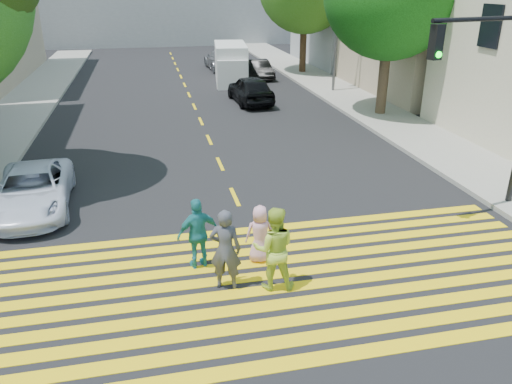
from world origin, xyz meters
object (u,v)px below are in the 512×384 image
object	(u,v)px
pedestrian_child	(260,234)
white_van	(231,65)
silver_car	(222,60)
traffic_signal	(506,84)
pedestrian_man	(225,249)
pedestrian_extra	(198,234)
dark_car_near	(250,89)
pedestrian_woman	(274,249)
white_sedan	(33,190)
dark_car_parked	(259,69)

from	to	relation	value
pedestrian_child	white_van	xyz separation A→B (m)	(3.05, 21.88, 0.44)
silver_car	traffic_signal	bearing A→B (deg)	94.71
traffic_signal	pedestrian_man	bearing A→B (deg)	-175.94
pedestrian_extra	dark_car_near	xyz separation A→B (m)	(4.47, 15.91, -0.10)
silver_car	traffic_signal	size ratio (longest dim) A/B	0.90
pedestrian_man	dark_car_near	bearing A→B (deg)	-86.89
pedestrian_woman	white_van	bearing A→B (deg)	-86.42
white_van	pedestrian_man	bearing A→B (deg)	-93.08
white_sedan	silver_car	world-z (taller)	silver_car
pedestrian_woman	pedestrian_child	size ratio (longest dim) A/B	1.34
pedestrian_child	white_van	bearing A→B (deg)	-92.45
pedestrian_extra	pedestrian_man	bearing A→B (deg)	102.30
dark_car_parked	pedestrian_woman	bearing A→B (deg)	-104.05
pedestrian_woman	white_sedan	bearing A→B (deg)	-31.71
pedestrian_child	traffic_signal	size ratio (longest dim) A/B	0.25
pedestrian_woman	dark_car_near	xyz separation A→B (m)	(3.04, 17.07, -0.19)
pedestrian_child	white_sedan	size ratio (longest dim) A/B	0.32
white_sedan	dark_car_parked	distance (m)	21.76
pedestrian_woman	dark_car_parked	world-z (taller)	pedestrian_woman
pedestrian_extra	dark_car_parked	size ratio (longest dim) A/B	0.46
pedestrian_woman	white_sedan	distance (m)	7.71
pedestrian_man	traffic_signal	distance (m)	8.38
traffic_signal	pedestrian_extra	bearing A→B (deg)	176.81
pedestrian_man	white_sedan	size ratio (longest dim) A/B	0.42
pedestrian_extra	white_van	world-z (taller)	white_van
silver_car	dark_car_parked	xyz separation A→B (m)	(1.88, -4.02, -0.13)
pedestrian_child	dark_car_near	distance (m)	16.23
dark_car_near	pedestrian_child	bearing A→B (deg)	75.59
pedestrian_woman	dark_car_near	bearing A→B (deg)	-89.05
pedestrian_woman	white_van	distance (m)	23.20
pedestrian_woman	silver_car	bearing A→B (deg)	-85.50
white_van	traffic_signal	bearing A→B (deg)	-73.14
dark_car_parked	traffic_signal	bearing A→B (deg)	-88.04
pedestrian_man	silver_car	distance (m)	28.26
white_van	pedestrian_woman	bearing A→B (deg)	-90.62
dark_car_parked	dark_car_near	bearing A→B (deg)	-108.42
pedestrian_man	pedestrian_woman	world-z (taller)	pedestrian_woman
white_van	traffic_signal	xyz separation A→B (m)	(3.64, -20.61, 2.46)
pedestrian_woman	pedestrian_child	world-z (taller)	pedestrian_woman
silver_car	pedestrian_child	bearing A→B (deg)	80.25
pedestrian_woman	white_sedan	size ratio (longest dim) A/B	0.43
dark_car_parked	white_van	world-z (taller)	white_van
pedestrian_child	pedestrian_extra	bearing A→B (deg)	4.28
white_van	white_sedan	bearing A→B (deg)	-109.15
white_van	dark_car_parked	bearing A→B (deg)	35.24
pedestrian_woman	pedestrian_man	bearing A→B (deg)	-1.29
pedestrian_extra	dark_car_parked	distance (m)	23.89
dark_car_near	pedestrian_man	bearing A→B (deg)	73.11
pedestrian_man	white_sedan	distance (m)	6.86
pedestrian_child	white_sedan	xyz separation A→B (m)	(-5.62, 4.10, -0.09)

